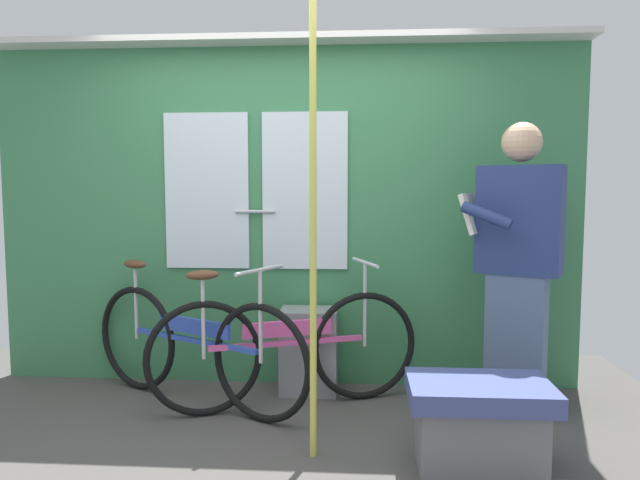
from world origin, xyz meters
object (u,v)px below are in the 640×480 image
bicycle_leaning_behind (286,349)px  passenger_reading_newspaper (517,262)px  bicycle_near_door (193,346)px  trash_bin_by_wall (309,351)px  bench_seat_corner (479,423)px  handrail_pole (313,229)px

bicycle_leaning_behind → passenger_reading_newspaper: bearing=-19.5°
bicycle_near_door → passenger_reading_newspaper: 2.12m
bicycle_leaning_behind → trash_bin_by_wall: 0.33m
bicycle_near_door → bench_seat_corner: bicycle_near_door is taller
bicycle_near_door → passenger_reading_newspaper: passenger_reading_newspaper is taller
bench_seat_corner → passenger_reading_newspaper: bearing=64.0°
bench_seat_corner → handrail_pole: bearing=173.6°
trash_bin_by_wall → handrail_pole: handrail_pole is taller
passenger_reading_newspaper → trash_bin_by_wall: bearing=15.2°
bicycle_leaning_behind → handrail_pole: handrail_pole is taller
passenger_reading_newspaper → trash_bin_by_wall: size_ratio=3.11×
passenger_reading_newspaper → handrail_pole: handrail_pole is taller
handrail_pole → bicycle_near_door: bearing=140.9°
bicycle_near_door → handrail_pole: (0.84, -0.68, 0.81)m
passenger_reading_newspaper → bench_seat_corner: bearing=91.7°
passenger_reading_newspaper → handrail_pole: 1.40m
trash_bin_by_wall → handrail_pole: (0.11, -0.96, 0.91)m
bicycle_leaning_behind → handrail_pole: (0.23, -0.66, 0.81)m
bicycle_leaning_behind → bench_seat_corner: 1.31m
trash_bin_by_wall → handrail_pole: bearing=-83.7°
handrail_pole → passenger_reading_newspaper: bearing=29.0°
handrail_pole → trash_bin_by_wall: bearing=96.3°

